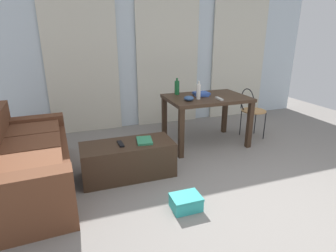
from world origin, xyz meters
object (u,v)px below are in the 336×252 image
at_px(couch, 24,162).
at_px(coffee_table, 128,159).
at_px(bottle_near, 177,87).
at_px(tv_remote_on_table, 219,99).
at_px(shoebox, 186,202).
at_px(craft_table, 206,103).
at_px(bowl, 189,98).
at_px(bottle_far, 199,91).
at_px(wire_chair, 251,107).
at_px(book_stack, 201,94).
at_px(magazine, 144,141).
at_px(tv_remote_primary, 121,144).

distance_m(couch, coffee_table, 1.14).
bearing_deg(bottle_near, coffee_table, -137.45).
distance_m(tv_remote_on_table, shoebox, 1.76).
xyz_separation_m(craft_table, shoebox, (-0.96, -1.47, -0.58)).
relative_size(coffee_table, bowl, 7.73).
xyz_separation_m(bottle_near, shoebox, (-0.59, -1.77, -0.79)).
height_order(bottle_far, bowl, bottle_far).
relative_size(coffee_table, craft_table, 0.91).
bearing_deg(bottle_near, craft_table, -38.60).
bearing_deg(shoebox, bottle_far, 60.73).
xyz_separation_m(wire_chair, bottle_far, (-1.00, -0.10, 0.35)).
xyz_separation_m(coffee_table, bottle_near, (0.98, 0.90, 0.66)).
xyz_separation_m(bottle_far, book_stack, (0.14, 0.19, -0.09)).
bearing_deg(bottle_far, bowl, -164.88).
distance_m(bowl, shoebox, 1.61).
height_order(bottle_near, magazine, bottle_near).
bearing_deg(wire_chair, book_stack, 173.92).
distance_m(craft_table, shoebox, 1.85).
bearing_deg(shoebox, wire_chair, 39.75).
relative_size(bottle_near, magazine, 0.99).
height_order(wire_chair, bottle_near, bottle_near).
distance_m(bottle_near, shoebox, 2.03).
xyz_separation_m(coffee_table, shoebox, (0.40, -0.86, -0.14)).
bearing_deg(tv_remote_primary, book_stack, 24.38).
relative_size(coffee_table, shoebox, 3.74).
distance_m(coffee_table, bottle_far, 1.42).
height_order(bowl, book_stack, bowl).
relative_size(couch, bowl, 13.85).
bearing_deg(tv_remote_primary, bowl, 20.87).
height_order(craft_table, wire_chair, wire_chair).
distance_m(bottle_far, tv_remote_on_table, 0.31).
bearing_deg(bottle_near, wire_chair, -14.54).
bearing_deg(bottle_far, craft_table, 29.73).
bearing_deg(bowl, tv_remote_on_table, -9.91).
relative_size(couch, tv_remote_on_table, 10.71).
distance_m(wire_chair, bottle_near, 1.26).
bearing_deg(book_stack, wire_chair, -6.08).
bearing_deg(bottle_far, shoebox, -119.27).
xyz_separation_m(bottle_far, tv_remote_on_table, (0.27, -0.12, -0.10)).
distance_m(craft_table, bottle_near, 0.52).
xyz_separation_m(wire_chair, magazine, (-1.95, -0.61, -0.09)).
relative_size(craft_table, tv_remote_on_table, 6.59).
bearing_deg(bottle_near, bottle_far, -66.66).
bearing_deg(magazine, wire_chair, 26.60).
bearing_deg(bowl, coffee_table, -155.38).
bearing_deg(couch, craft_table, 11.76).
height_order(wire_chair, magazine, wire_chair).
xyz_separation_m(couch, book_stack, (2.43, 0.60, 0.47)).
height_order(bottle_far, tv_remote_on_table, bottle_far).
distance_m(couch, bottle_near, 2.33).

